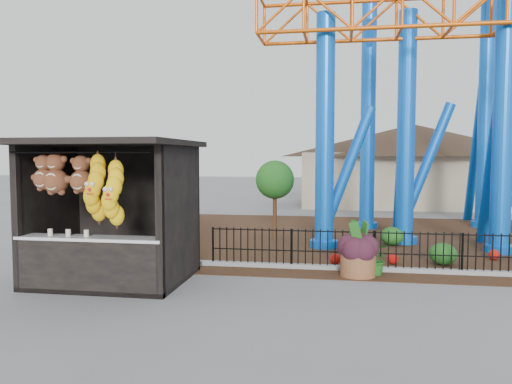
% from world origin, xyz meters
% --- Properties ---
extents(ground, '(120.00, 120.00, 0.00)m').
position_xyz_m(ground, '(0.00, 0.00, 0.00)').
color(ground, slate).
rests_on(ground, ground).
extents(mulch_bed, '(18.00, 12.00, 0.02)m').
position_xyz_m(mulch_bed, '(4.00, 8.00, 0.01)').
color(mulch_bed, '#331E11').
rests_on(mulch_bed, ground).
extents(curb, '(18.00, 0.18, 0.12)m').
position_xyz_m(curb, '(4.00, 3.00, 0.06)').
color(curb, gray).
rests_on(curb, ground).
extents(prize_booth, '(3.50, 3.40, 3.12)m').
position_xyz_m(prize_booth, '(-3.01, 0.90, 1.54)').
color(prize_booth, black).
rests_on(prize_booth, ground).
extents(picket_fence, '(12.20, 0.06, 1.00)m').
position_xyz_m(picket_fence, '(4.90, 3.00, 0.50)').
color(picket_fence, black).
rests_on(picket_fence, ground).
extents(roller_coaster, '(11.00, 6.37, 10.82)m').
position_xyz_m(roller_coaster, '(5.12, 8.23, 6.44)').
color(roller_coaster, blue).
rests_on(roller_coaster, ground).
extents(terracotta_planter, '(1.07, 1.07, 0.56)m').
position_xyz_m(terracotta_planter, '(2.39, 2.46, 0.28)').
color(terracotta_planter, brown).
rests_on(terracotta_planter, ground).
extents(planter_foliage, '(0.70, 0.70, 0.64)m').
position_xyz_m(planter_foliage, '(2.39, 2.46, 0.88)').
color(planter_foliage, '#30131E').
rests_on(planter_foliage, terracotta_planter).
extents(potted_plant, '(0.86, 0.80, 0.78)m').
position_xyz_m(potted_plant, '(2.81, 2.64, 0.39)').
color(potted_plant, '#1B5A1A').
rests_on(potted_plant, ground).
extents(landscaping, '(7.58, 3.59, 0.57)m').
position_xyz_m(landscaping, '(5.18, 5.45, 0.27)').
color(landscaping, '#1B5218').
rests_on(landscaping, mulch_bed).
extents(pavilion, '(15.00, 15.00, 4.80)m').
position_xyz_m(pavilion, '(6.00, 20.00, 3.07)').
color(pavilion, '#BFAD8C').
rests_on(pavilion, ground).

